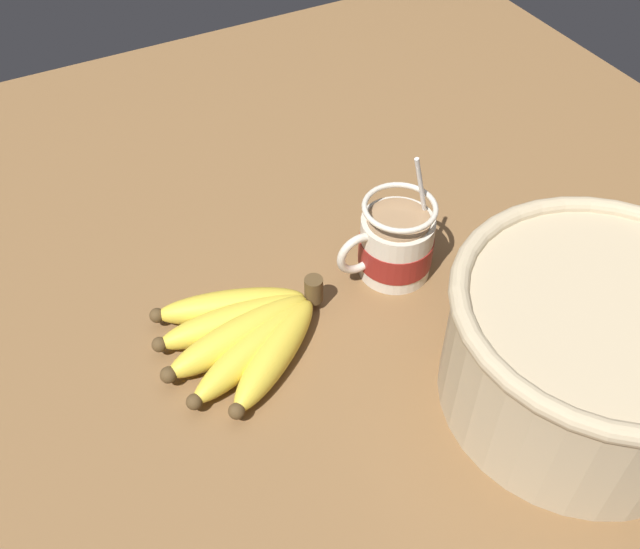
{
  "coord_description": "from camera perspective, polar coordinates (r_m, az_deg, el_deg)",
  "views": [
    {
      "loc": [
        29.25,
        49.54,
        61.31
      ],
      "look_at": [
        4.97,
        3.48,
        7.48
      ],
      "focal_mm": 40.0,
      "sensor_mm": 36.0,
      "label": 1
    }
  ],
  "objects": [
    {
      "name": "coffee_mug",
      "position": [
        0.79,
        6.02,
        2.42
      ],
      "size": [
        12.66,
        8.28,
        15.11
      ],
      "color": "beige",
      "rests_on": "table"
    },
    {
      "name": "banana_bunch",
      "position": [
        0.73,
        -5.92,
        -4.64
      ],
      "size": [
        19.08,
        17.76,
        4.25
      ],
      "color": "#4C381E",
      "rests_on": "table"
    },
    {
      "name": "woven_basket",
      "position": [
        0.69,
        21.0,
        -5.39
      ],
      "size": [
        27.43,
        27.43,
        14.04
      ],
      "color": "tan",
      "rests_on": "table"
    },
    {
      "name": "table",
      "position": [
        0.83,
        1.92,
        -0.12
      ],
      "size": [
        118.71,
        118.71,
        3.3
      ],
      "color": "brown",
      "rests_on": "ground"
    }
  ]
}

